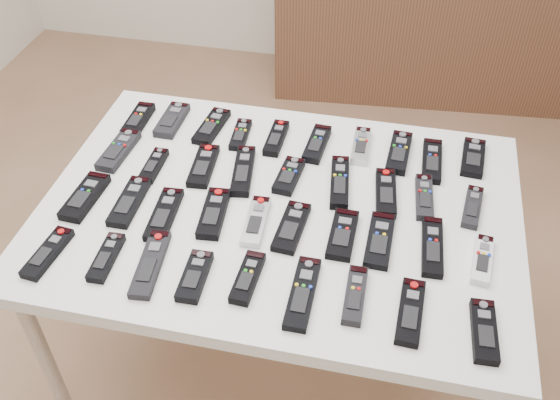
% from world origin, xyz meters
% --- Properties ---
extents(ground, '(4.00, 4.00, 0.00)m').
position_xyz_m(ground, '(0.00, 0.00, 0.00)').
color(ground, '#856044').
rests_on(ground, ground).
extents(table, '(1.25, 0.88, 0.78)m').
position_xyz_m(table, '(0.03, -0.15, 0.72)').
color(table, white).
rests_on(table, ground).
extents(sideboard, '(1.73, 0.52, 0.85)m').
position_xyz_m(sideboard, '(0.47, 1.78, 0.43)').
color(sideboard, '#482E1C').
rests_on(sideboard, ground).
extents(remote_0, '(0.05, 0.16, 0.02)m').
position_xyz_m(remote_0, '(-0.47, 0.13, 0.79)').
color(remote_0, black).
rests_on(remote_0, table).
extents(remote_1, '(0.06, 0.17, 0.02)m').
position_xyz_m(remote_1, '(-0.37, 0.15, 0.79)').
color(remote_1, black).
rests_on(remote_1, table).
extents(remote_2, '(0.07, 0.18, 0.02)m').
position_xyz_m(remote_2, '(-0.24, 0.14, 0.79)').
color(remote_2, black).
rests_on(remote_2, table).
extents(remote_3, '(0.05, 0.14, 0.02)m').
position_xyz_m(remote_3, '(-0.15, 0.12, 0.79)').
color(remote_3, black).
rests_on(remote_3, table).
extents(remote_4, '(0.05, 0.16, 0.02)m').
position_xyz_m(remote_4, '(-0.04, 0.13, 0.79)').
color(remote_4, black).
rests_on(remote_4, table).
extents(remote_5, '(0.06, 0.17, 0.02)m').
position_xyz_m(remote_5, '(0.09, 0.12, 0.79)').
color(remote_5, black).
rests_on(remote_5, table).
extents(remote_6, '(0.05, 0.16, 0.02)m').
position_xyz_m(remote_6, '(0.21, 0.14, 0.79)').
color(remote_6, '#B7B7BC').
rests_on(remote_6, table).
extents(remote_7, '(0.07, 0.19, 0.02)m').
position_xyz_m(remote_7, '(0.32, 0.13, 0.79)').
color(remote_7, black).
rests_on(remote_7, table).
extents(remote_8, '(0.05, 0.19, 0.02)m').
position_xyz_m(remote_8, '(0.42, 0.11, 0.79)').
color(remote_8, black).
rests_on(remote_8, table).
extents(remote_9, '(0.07, 0.17, 0.02)m').
position_xyz_m(remote_9, '(0.53, 0.16, 0.79)').
color(remote_9, black).
rests_on(remote_9, table).
extents(remote_10, '(0.07, 0.18, 0.02)m').
position_xyz_m(remote_10, '(-0.47, -0.03, 0.79)').
color(remote_10, black).
rests_on(remote_10, table).
extents(remote_11, '(0.04, 0.14, 0.02)m').
position_xyz_m(remote_11, '(-0.35, -0.07, 0.79)').
color(remote_11, black).
rests_on(remote_11, table).
extents(remote_12, '(0.07, 0.18, 0.02)m').
position_xyz_m(remote_12, '(-0.21, -0.04, 0.79)').
color(remote_12, black).
rests_on(remote_12, table).
extents(remote_13, '(0.08, 0.20, 0.02)m').
position_xyz_m(remote_13, '(-0.09, -0.04, 0.79)').
color(remote_13, black).
rests_on(remote_13, table).
extents(remote_14, '(0.07, 0.15, 0.02)m').
position_xyz_m(remote_14, '(0.03, -0.04, 0.79)').
color(remote_14, black).
rests_on(remote_14, table).
extents(remote_15, '(0.07, 0.21, 0.02)m').
position_xyz_m(remote_15, '(0.17, -0.03, 0.79)').
color(remote_15, black).
rests_on(remote_15, table).
extents(remote_16, '(0.07, 0.18, 0.02)m').
position_xyz_m(remote_16, '(0.30, -0.05, 0.79)').
color(remote_16, black).
rests_on(remote_16, table).
extents(remote_17, '(0.05, 0.17, 0.02)m').
position_xyz_m(remote_17, '(0.40, -0.05, 0.79)').
color(remote_17, black).
rests_on(remote_17, table).
extents(remote_18, '(0.06, 0.16, 0.02)m').
position_xyz_m(remote_18, '(0.53, -0.06, 0.79)').
color(remote_18, black).
rests_on(remote_18, table).
extents(remote_19, '(0.07, 0.18, 0.02)m').
position_xyz_m(remote_19, '(-0.48, -0.24, 0.79)').
color(remote_19, black).
rests_on(remote_19, table).
extents(remote_20, '(0.06, 0.19, 0.02)m').
position_xyz_m(remote_20, '(-0.35, -0.23, 0.79)').
color(remote_20, black).
rests_on(remote_20, table).
extents(remote_21, '(0.07, 0.19, 0.02)m').
position_xyz_m(remote_21, '(-0.25, -0.26, 0.79)').
color(remote_21, black).
rests_on(remote_21, table).
extents(remote_22, '(0.07, 0.18, 0.02)m').
position_xyz_m(remote_22, '(-0.12, -0.23, 0.79)').
color(remote_22, black).
rests_on(remote_22, table).
extents(remote_23, '(0.06, 0.17, 0.02)m').
position_xyz_m(remote_23, '(-0.01, -0.23, 0.79)').
color(remote_23, '#B7B7BC').
rests_on(remote_23, table).
extents(remote_24, '(0.07, 0.18, 0.02)m').
position_xyz_m(remote_24, '(0.08, -0.23, 0.79)').
color(remote_24, black).
rests_on(remote_24, table).
extents(remote_25, '(0.06, 0.17, 0.02)m').
position_xyz_m(remote_25, '(0.21, -0.23, 0.79)').
color(remote_25, black).
rests_on(remote_25, table).
extents(remote_26, '(0.06, 0.18, 0.02)m').
position_xyz_m(remote_26, '(0.30, -0.23, 0.79)').
color(remote_26, black).
rests_on(remote_26, table).
extents(remote_27, '(0.06, 0.19, 0.02)m').
position_xyz_m(remote_27, '(0.43, -0.22, 0.79)').
color(remote_27, black).
rests_on(remote_27, table).
extents(remote_28, '(0.06, 0.16, 0.02)m').
position_xyz_m(remote_28, '(0.55, -0.24, 0.79)').
color(remote_28, silver).
rests_on(remote_28, table).
extents(remote_29, '(0.06, 0.17, 0.02)m').
position_xyz_m(remote_29, '(-0.48, -0.44, 0.79)').
color(remote_29, black).
rests_on(remote_29, table).
extents(remote_30, '(0.05, 0.15, 0.02)m').
position_xyz_m(remote_30, '(-0.33, -0.43, 0.79)').
color(remote_30, black).
rests_on(remote_30, table).
extents(remote_31, '(0.07, 0.21, 0.02)m').
position_xyz_m(remote_31, '(-0.22, -0.42, 0.79)').
color(remote_31, black).
rests_on(remote_31, table).
extents(remote_32, '(0.06, 0.15, 0.02)m').
position_xyz_m(remote_32, '(-0.11, -0.44, 0.79)').
color(remote_32, black).
rests_on(remote_32, table).
extents(remote_33, '(0.05, 0.15, 0.02)m').
position_xyz_m(remote_33, '(0.02, -0.42, 0.79)').
color(remote_33, black).
rests_on(remote_33, table).
extents(remote_34, '(0.05, 0.21, 0.02)m').
position_xyz_m(remote_34, '(0.15, -0.44, 0.79)').
color(remote_34, black).
rests_on(remote_34, table).
extents(remote_35, '(0.05, 0.16, 0.02)m').
position_xyz_m(remote_35, '(0.27, -0.42, 0.79)').
color(remote_35, black).
rests_on(remote_35, table).
extents(remote_36, '(0.06, 0.18, 0.02)m').
position_xyz_m(remote_36, '(0.39, -0.44, 0.79)').
color(remote_36, black).
rests_on(remote_36, table).
extents(remote_37, '(0.06, 0.16, 0.02)m').
position_xyz_m(remote_37, '(0.55, -0.46, 0.79)').
color(remote_37, black).
rests_on(remote_37, table).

